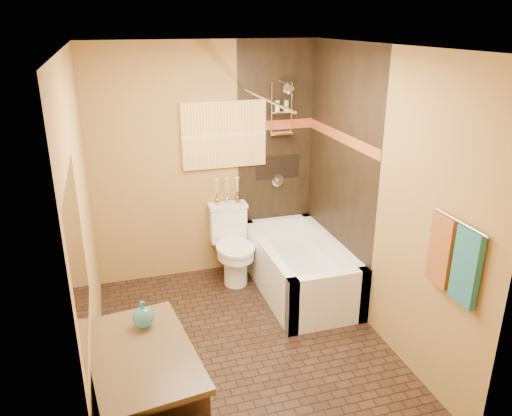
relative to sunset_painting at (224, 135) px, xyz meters
name	(u,v)px	position (x,y,z in m)	size (l,w,h in m)	color
floor	(245,345)	(-0.20, -1.48, -1.55)	(3.00, 3.00, 0.00)	black
wall_left	(85,230)	(-1.40, -1.48, -0.30)	(0.02, 3.00, 2.50)	olive
wall_right	(379,198)	(1.00, -1.48, -0.30)	(0.02, 3.00, 2.50)	olive
wall_back	(206,163)	(-0.20, 0.02, -0.30)	(2.40, 0.02, 2.50)	olive
wall_front	(322,312)	(-0.20, -2.98, -0.30)	(2.40, 0.02, 2.50)	olive
ceiling	(243,46)	(-0.20, -1.48, 0.95)	(3.00, 3.00, 0.00)	silver
alcove_tile_back	(275,158)	(0.57, 0.01, -0.30)	(0.85, 0.01, 2.50)	black
alcove_tile_right	(339,174)	(0.99, -0.73, -0.30)	(0.01, 1.50, 2.50)	black
mosaic_band_back	(276,125)	(0.57, 0.00, 0.07)	(0.85, 0.01, 0.10)	maroon
mosaic_band_right	(341,137)	(0.98, -0.73, 0.07)	(0.01, 1.50, 0.10)	maroon
alcove_niche	(278,167)	(0.60, 0.01, -0.40)	(0.50, 0.01, 0.25)	black
shower_fixtures	(282,122)	(0.60, -0.10, 0.12)	(0.24, 0.33, 1.16)	silver
curtain_rod	(264,98)	(0.20, -0.73, 0.47)	(0.03, 0.03, 1.55)	silver
towel_bar	(458,221)	(0.95, -2.53, -0.10)	(0.02, 0.02, 0.55)	silver
towel_teal	(467,267)	(0.96, -2.66, -0.37)	(0.05, 0.22, 0.52)	#1D5A63
towel_rust	(441,250)	(0.96, -2.40, -0.37)	(0.05, 0.22, 0.52)	brown
sunset_painting	(224,135)	(0.00, 0.00, 0.00)	(0.90, 0.04, 0.70)	gold
vanity_mirror	(78,258)	(-1.39, -2.48, -0.05)	(0.01, 1.00, 0.90)	white
bathtub	(299,272)	(0.60, -0.73, -1.33)	(0.80, 1.50, 0.55)	white
toilet	(232,244)	(0.00, -0.27, -1.14)	(0.42, 0.61, 0.81)	white
vanity	(145,409)	(-1.12, -2.48, -1.12)	(0.70, 1.03, 0.85)	black
teal_bottle	(143,314)	(-1.07, -2.22, -0.61)	(0.14, 0.14, 0.22)	#267470
bud_vases	(227,190)	(0.00, -0.09, -0.58)	(0.28, 0.06, 0.28)	gold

